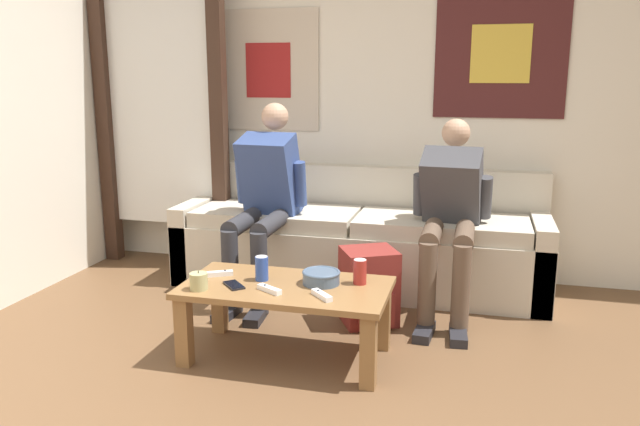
# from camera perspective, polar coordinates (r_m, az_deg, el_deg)

# --- Properties ---
(wall_back) EXTENTS (10.00, 0.07, 2.55)m
(wall_back) POSITION_cam_1_polar(r_m,az_deg,el_deg) (4.37, 4.69, 11.09)
(wall_back) COLOR silver
(wall_back) RESTS_ON ground_plane
(door_frame) EXTENTS (1.00, 0.10, 2.15)m
(door_frame) POSITION_cam_1_polar(r_m,az_deg,el_deg) (4.66, -14.40, 9.87)
(door_frame) COLOR #382319
(door_frame) RESTS_ON ground_plane
(couch) EXTENTS (2.42, 0.69, 0.77)m
(couch) POSITION_cam_1_polar(r_m,az_deg,el_deg) (4.18, 3.56, -2.81)
(couch) COLOR beige
(couch) RESTS_ON ground_plane
(coffee_table) EXTENTS (1.01, 0.54, 0.38)m
(coffee_table) POSITION_cam_1_polar(r_m,az_deg,el_deg) (3.10, -3.12, -7.81)
(coffee_table) COLOR olive
(coffee_table) RESTS_ON ground_plane
(person_seated_adult) EXTENTS (0.47, 0.87, 1.21)m
(person_seated_adult) POSITION_cam_1_polar(r_m,az_deg,el_deg) (3.91, -5.09, 1.71)
(person_seated_adult) COLOR #2D2D33
(person_seated_adult) RESTS_ON ground_plane
(person_seated_teen) EXTENTS (0.47, 0.94, 1.12)m
(person_seated_teen) POSITION_cam_1_polar(r_m,az_deg,el_deg) (3.72, 11.84, 0.38)
(person_seated_teen) COLOR brown
(person_seated_teen) RESTS_ON ground_plane
(backpack) EXTENTS (0.38, 0.38, 0.43)m
(backpack) POSITION_cam_1_polar(r_m,az_deg,el_deg) (3.56, 4.53, -6.90)
(backpack) COLOR maroon
(backpack) RESTS_ON ground_plane
(ceramic_bowl) EXTENTS (0.19, 0.19, 0.07)m
(ceramic_bowl) POSITION_cam_1_polar(r_m,az_deg,el_deg) (3.08, 0.11, -5.83)
(ceramic_bowl) COLOR #475B75
(ceramic_bowl) RESTS_ON coffee_table
(pillar_candle) EXTENTS (0.09, 0.09, 0.09)m
(pillar_candle) POSITION_cam_1_polar(r_m,az_deg,el_deg) (3.05, -11.03, -6.15)
(pillar_candle) COLOR tan
(pillar_candle) RESTS_ON coffee_table
(drink_can_blue) EXTENTS (0.07, 0.07, 0.12)m
(drink_can_blue) POSITION_cam_1_polar(r_m,az_deg,el_deg) (3.14, -5.35, -5.06)
(drink_can_blue) COLOR #28479E
(drink_can_blue) RESTS_ON coffee_table
(drink_can_red) EXTENTS (0.07, 0.07, 0.12)m
(drink_can_red) POSITION_cam_1_polar(r_m,az_deg,el_deg) (3.08, 3.67, -5.38)
(drink_can_red) COLOR maroon
(drink_can_red) RESTS_ON coffee_table
(game_controller_near_left) EXTENTS (0.14, 0.10, 0.03)m
(game_controller_near_left) POSITION_cam_1_polar(r_m,az_deg,el_deg) (3.25, -9.24, -5.49)
(game_controller_near_left) COLOR white
(game_controller_near_left) RESTS_ON coffee_table
(game_controller_near_right) EXTENTS (0.12, 0.13, 0.03)m
(game_controller_near_right) POSITION_cam_1_polar(r_m,az_deg,el_deg) (2.90, 0.16, -7.52)
(game_controller_near_right) COLOR white
(game_controller_near_right) RESTS_ON coffee_table
(game_controller_far_center) EXTENTS (0.14, 0.10, 0.03)m
(game_controller_far_center) POSITION_cam_1_polar(r_m,az_deg,el_deg) (2.99, -4.66, -6.97)
(game_controller_far_center) COLOR white
(game_controller_far_center) RESTS_ON coffee_table
(cell_phone) EXTENTS (0.14, 0.14, 0.01)m
(cell_phone) POSITION_cam_1_polar(r_m,az_deg,el_deg) (3.08, -7.88, -6.55)
(cell_phone) COLOR black
(cell_phone) RESTS_ON coffee_table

